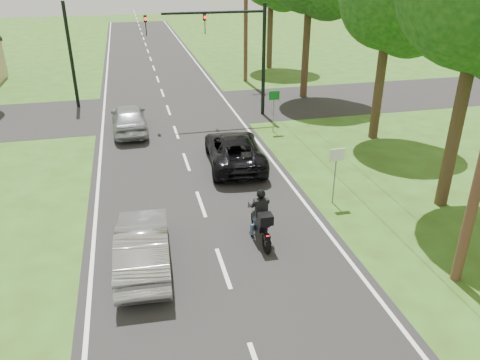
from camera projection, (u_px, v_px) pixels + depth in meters
name	position (u px, v px, depth m)	size (l,w,h in m)	color
ground	(223.00, 268.00, 13.50)	(140.00, 140.00, 0.00)	#304A14
road	(181.00, 146.00, 22.28)	(8.00, 100.00, 0.01)	black
cross_road	(168.00, 110.00, 27.55)	(60.00, 7.00, 0.01)	black
motorcycle_rider	(261.00, 222.00, 14.51)	(0.59, 2.07, 1.78)	black
dark_suv	(234.00, 150.00, 20.02)	(2.23, 4.84, 1.34)	black
silver_sedan	(143.00, 245.00, 13.31)	(1.45, 4.16, 1.37)	#A1A0A5
silver_suv	(129.00, 118.00, 23.80)	(1.72, 4.28, 1.46)	#AAAEB2
traffic_signal	(230.00, 41.00, 24.73)	(6.38, 0.44, 6.00)	black
signal_pole_far	(71.00, 56.00, 26.93)	(0.20, 0.20, 6.00)	black
utility_pole_far	(246.00, 7.00, 31.96)	(1.60, 0.28, 10.00)	brown
sign_white	(336.00, 163.00, 16.42)	(0.55, 0.07, 2.12)	slate
sign_green	(274.00, 101.00, 23.49)	(0.55, 0.07, 2.12)	slate
tree_row_c	(397.00, 5.00, 20.62)	(4.80, 4.65, 8.76)	#332316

